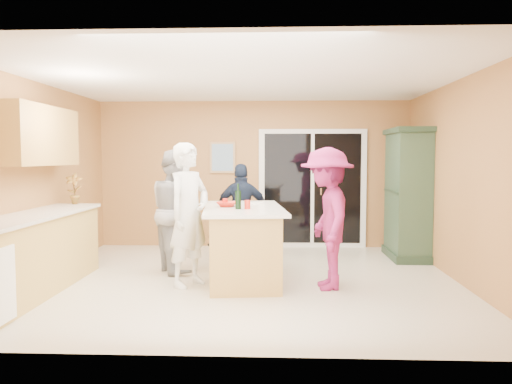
{
  "coord_description": "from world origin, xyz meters",
  "views": [
    {
      "loc": [
        0.43,
        -6.4,
        1.61
      ],
      "look_at": [
        0.15,
        0.1,
        1.15
      ],
      "focal_mm": 35.0,
      "sensor_mm": 36.0,
      "label": 1
    }
  ],
  "objects_px": {
    "kitchen_island": "(243,246)",
    "woman_white": "(189,215)",
    "green_hutch": "(408,195)",
    "woman_grey": "(176,211)",
    "woman_magenta": "(327,218)",
    "woman_navy": "(242,211)"
  },
  "relations": [
    {
      "from": "kitchen_island",
      "to": "woman_white",
      "type": "height_order",
      "value": "woman_white"
    },
    {
      "from": "woman_white",
      "to": "green_hutch",
      "type": "bearing_deg",
      "value": -28.04
    },
    {
      "from": "green_hutch",
      "to": "woman_grey",
      "type": "xyz_separation_m",
      "value": [
        -3.48,
        -1.05,
        -0.15
      ]
    },
    {
      "from": "woman_grey",
      "to": "woman_magenta",
      "type": "distance_m",
      "value": 2.2
    },
    {
      "from": "woman_white",
      "to": "woman_magenta",
      "type": "relative_size",
      "value": 1.03
    },
    {
      "from": "woman_magenta",
      "to": "green_hutch",
      "type": "bearing_deg",
      "value": 139.12
    },
    {
      "from": "woman_grey",
      "to": "woman_navy",
      "type": "relative_size",
      "value": 1.14
    },
    {
      "from": "woman_grey",
      "to": "woman_magenta",
      "type": "relative_size",
      "value": 0.99
    },
    {
      "from": "woman_magenta",
      "to": "woman_grey",
      "type": "bearing_deg",
      "value": -115.88
    },
    {
      "from": "green_hutch",
      "to": "woman_navy",
      "type": "bearing_deg",
      "value": -176.36
    },
    {
      "from": "green_hutch",
      "to": "woman_white",
      "type": "relative_size",
      "value": 1.15
    },
    {
      "from": "green_hutch",
      "to": "woman_magenta",
      "type": "xyz_separation_m",
      "value": [
        -1.46,
        -1.89,
        -0.14
      ]
    },
    {
      "from": "kitchen_island",
      "to": "woman_navy",
      "type": "height_order",
      "value": "woman_navy"
    },
    {
      "from": "woman_white",
      "to": "woman_magenta",
      "type": "bearing_deg",
      "value": -60.15
    },
    {
      "from": "kitchen_island",
      "to": "woman_navy",
      "type": "xyz_separation_m",
      "value": [
        -0.12,
        1.39,
        0.3
      ]
    },
    {
      "from": "green_hutch",
      "to": "woman_white",
      "type": "distance_m",
      "value": 3.66
    },
    {
      "from": "woman_grey",
      "to": "woman_magenta",
      "type": "bearing_deg",
      "value": -141.67
    },
    {
      "from": "woman_navy",
      "to": "woman_magenta",
      "type": "height_order",
      "value": "woman_magenta"
    },
    {
      "from": "woman_grey",
      "to": "woman_white",
      "type": "bearing_deg",
      "value": 173.39
    },
    {
      "from": "woman_navy",
      "to": "green_hutch",
      "type": "bearing_deg",
      "value": 178.25
    },
    {
      "from": "woman_navy",
      "to": "woman_magenta",
      "type": "distance_m",
      "value": 2.08
    },
    {
      "from": "woman_navy",
      "to": "woman_magenta",
      "type": "relative_size",
      "value": 0.87
    }
  ]
}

